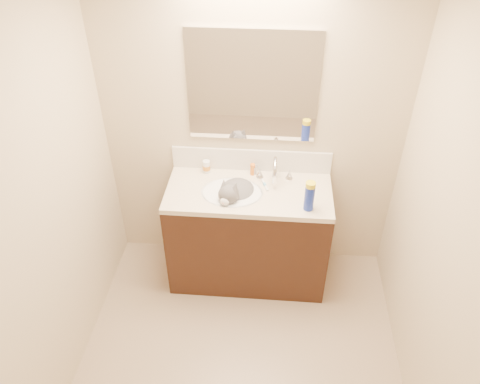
% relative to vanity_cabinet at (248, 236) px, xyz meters
% --- Properties ---
extents(ground, '(2.50, 2.50, 0.00)m').
position_rel_vanity_cabinet_xyz_m(ground, '(0.00, -0.97, -0.41)').
color(ground, gray).
rests_on(ground, ground).
extents(room_shell, '(2.24, 2.54, 2.52)m').
position_rel_vanity_cabinet_xyz_m(room_shell, '(0.00, -0.97, 1.08)').
color(room_shell, '#C1AF90').
rests_on(room_shell, ground).
extents(vanity_cabinet, '(1.20, 0.55, 0.82)m').
position_rel_vanity_cabinet_xyz_m(vanity_cabinet, '(0.00, 0.00, 0.00)').
color(vanity_cabinet, black).
rests_on(vanity_cabinet, ground).
extents(counter_slab, '(1.20, 0.55, 0.04)m').
position_rel_vanity_cabinet_xyz_m(counter_slab, '(0.00, 0.00, 0.43)').
color(counter_slab, beige).
rests_on(counter_slab, vanity_cabinet).
extents(basin, '(0.45, 0.36, 0.14)m').
position_rel_vanity_cabinet_xyz_m(basin, '(-0.12, -0.03, 0.38)').
color(basin, white).
rests_on(basin, vanity_cabinet).
extents(faucet, '(0.28, 0.20, 0.21)m').
position_rel_vanity_cabinet_xyz_m(faucet, '(0.18, 0.14, 0.54)').
color(faucet, silver).
rests_on(faucet, counter_slab).
extents(cat, '(0.37, 0.42, 0.32)m').
position_rel_vanity_cabinet_xyz_m(cat, '(-0.09, -0.02, 0.42)').
color(cat, '#514F51').
rests_on(cat, basin).
extents(backsplash, '(1.20, 0.02, 0.18)m').
position_rel_vanity_cabinet_xyz_m(backsplash, '(0.00, 0.26, 0.54)').
color(backsplash, silver).
rests_on(backsplash, counter_slab).
extents(mirror, '(0.90, 0.02, 0.80)m').
position_rel_vanity_cabinet_xyz_m(mirror, '(0.00, 0.26, 1.13)').
color(mirror, white).
rests_on(mirror, room_shell).
extents(pill_bottle, '(0.06, 0.06, 0.10)m').
position_rel_vanity_cabinet_xyz_m(pill_bottle, '(-0.34, 0.20, 0.50)').
color(pill_bottle, white).
rests_on(pill_bottle, counter_slab).
extents(pill_label, '(0.06, 0.06, 0.04)m').
position_rel_vanity_cabinet_xyz_m(pill_label, '(-0.34, 0.20, 0.49)').
color(pill_label, orange).
rests_on(pill_label, pill_bottle).
extents(silver_jar, '(0.06, 0.06, 0.07)m').
position_rel_vanity_cabinet_xyz_m(silver_jar, '(0.02, 0.22, 0.48)').
color(silver_jar, '#B7B7BC').
rests_on(silver_jar, counter_slab).
extents(amber_bottle, '(0.05, 0.05, 0.09)m').
position_rel_vanity_cabinet_xyz_m(amber_bottle, '(0.01, 0.20, 0.50)').
color(amber_bottle, orange).
rests_on(amber_bottle, counter_slab).
extents(toothbrush, '(0.06, 0.14, 0.01)m').
position_rel_vanity_cabinet_xyz_m(toothbrush, '(0.11, 0.07, 0.46)').
color(toothbrush, white).
rests_on(toothbrush, counter_slab).
extents(toothbrush_head, '(0.03, 0.04, 0.02)m').
position_rel_vanity_cabinet_xyz_m(toothbrush_head, '(0.11, 0.07, 0.46)').
color(toothbrush_head, '#62A9D0').
rests_on(toothbrush_head, counter_slab).
extents(spray_can, '(0.09, 0.09, 0.19)m').
position_rel_vanity_cabinet_xyz_m(spray_can, '(0.42, -0.17, 0.54)').
color(spray_can, '#162A9E').
rests_on(spray_can, counter_slab).
extents(spray_cap, '(0.09, 0.09, 0.04)m').
position_rel_vanity_cabinet_xyz_m(spray_cap, '(0.42, -0.17, 0.65)').
color(spray_cap, gold).
rests_on(spray_cap, spray_can).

